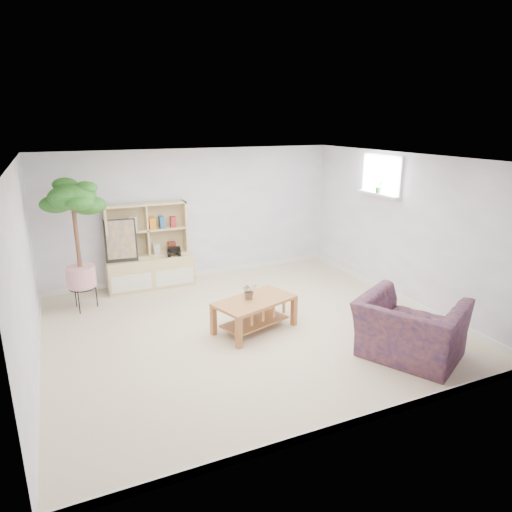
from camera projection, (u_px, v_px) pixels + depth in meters
name	position (u px, v px, depth m)	size (l,w,h in m)	color
floor	(247.00, 327.00, 6.62)	(5.50, 5.00, 0.01)	tan
ceiling	(246.00, 159.00, 5.93)	(5.50, 5.00, 0.01)	white
walls	(246.00, 247.00, 6.27)	(5.51, 5.01, 2.40)	white
baseboard	(247.00, 324.00, 6.60)	(5.50, 5.00, 0.10)	white
window	(382.00, 175.00, 7.63)	(0.10, 0.98, 0.68)	silver
window_sill	(378.00, 194.00, 7.70)	(0.14, 1.00, 0.04)	white
storage_unit	(149.00, 247.00, 8.00)	(1.50, 0.51, 1.50)	beige
poster	(121.00, 240.00, 7.71)	(0.53, 0.12, 0.73)	yellow
toy_truck	(174.00, 251.00, 8.10)	(0.33, 0.22, 0.17)	black
coffee_table	(255.00, 315.00, 6.47)	(1.13, 0.61, 0.46)	#A85A32
table_plant	(249.00, 291.00, 6.40)	(0.22, 0.19, 0.24)	#1E7829
floor_tree	(78.00, 246.00, 6.96)	(0.76, 0.76, 2.06)	#20481A
armchair	(410.00, 325.00, 5.64)	(1.20, 1.04, 0.89)	#161545
sill_plant	(379.00, 187.00, 7.65)	(0.12, 0.10, 0.22)	#20481A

